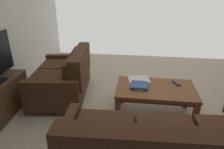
{
  "coord_description": "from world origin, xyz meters",
  "views": [
    {
      "loc": [
        0.14,
        2.57,
        1.76
      ],
      "look_at": [
        0.46,
        0.18,
        0.71
      ],
      "focal_mm": 32.7,
      "sensor_mm": 36.0,
      "label": 1
    }
  ],
  "objects_px": {
    "loveseat_near": "(65,78)",
    "loose_magazine": "(139,79)",
    "tv_remote": "(176,83)",
    "book_stack": "(139,86)",
    "coffee_table": "(155,92)"
  },
  "relations": [
    {
      "from": "loveseat_near",
      "to": "tv_remote",
      "type": "distance_m",
      "value": 1.79
    },
    {
      "from": "loveseat_near",
      "to": "loose_magazine",
      "type": "bearing_deg",
      "value": 173.57
    },
    {
      "from": "book_stack",
      "to": "tv_remote",
      "type": "bearing_deg",
      "value": -161.72
    },
    {
      "from": "loveseat_near",
      "to": "book_stack",
      "type": "relative_size",
      "value": 4.93
    },
    {
      "from": "loveseat_near",
      "to": "tv_remote",
      "type": "bearing_deg",
      "value": 172.83
    },
    {
      "from": "loveseat_near",
      "to": "coffee_table",
      "type": "xyz_separation_m",
      "value": [
        -1.47,
        0.38,
        0.04
      ]
    },
    {
      "from": "loveseat_near",
      "to": "loose_magazine",
      "type": "height_order",
      "value": "loveseat_near"
    },
    {
      "from": "loveseat_near",
      "to": "tv_remote",
      "type": "height_order",
      "value": "loveseat_near"
    },
    {
      "from": "loveseat_near",
      "to": "book_stack",
      "type": "distance_m",
      "value": 1.31
    },
    {
      "from": "loose_magazine",
      "to": "coffee_table",
      "type": "bearing_deg",
      "value": -145.99
    },
    {
      "from": "coffee_table",
      "to": "tv_remote",
      "type": "height_order",
      "value": "tv_remote"
    },
    {
      "from": "book_stack",
      "to": "loveseat_near",
      "type": "bearing_deg",
      "value": -17.85
    },
    {
      "from": "tv_remote",
      "to": "loose_magazine",
      "type": "height_order",
      "value": "tv_remote"
    },
    {
      "from": "tv_remote",
      "to": "loose_magazine",
      "type": "distance_m",
      "value": 0.55
    },
    {
      "from": "loveseat_near",
      "to": "coffee_table",
      "type": "bearing_deg",
      "value": 165.41
    }
  ]
}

